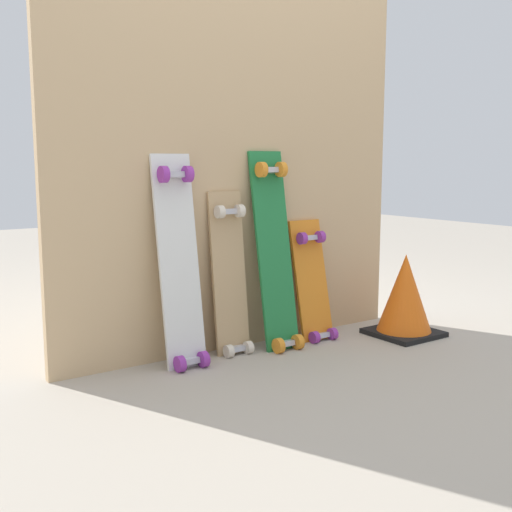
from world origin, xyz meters
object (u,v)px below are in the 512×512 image
at_px(skateboard_green, 275,257).
at_px(skateboard_orange, 313,287).
at_px(skateboard_white, 180,268).
at_px(skateboard_natural, 230,280).
at_px(traffic_cone, 405,296).

bearing_deg(skateboard_green, skateboard_orange, 2.95).
height_order(skateboard_white, skateboard_green, skateboard_green).
bearing_deg(skateboard_natural, skateboard_white, -174.13).
bearing_deg(skateboard_green, skateboard_natural, 169.58).
bearing_deg(traffic_cone, skateboard_natural, 163.50).
bearing_deg(skateboard_orange, skateboard_green, -177.05).
relative_size(skateboard_natural, skateboard_green, 0.82).
bearing_deg(skateboard_white, skateboard_green, -1.59).
bearing_deg(traffic_cone, skateboard_orange, 150.64).
height_order(skateboard_white, skateboard_orange, skateboard_white).
bearing_deg(skateboard_white, traffic_cone, -11.43).
height_order(skateboard_natural, skateboard_green, skateboard_green).
xyz_separation_m(skateboard_white, skateboard_orange, (0.72, -0.00, -0.16)).
bearing_deg(skateboard_green, traffic_cone, -18.52).
xyz_separation_m(skateboard_natural, traffic_cone, (0.86, -0.25, -0.13)).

